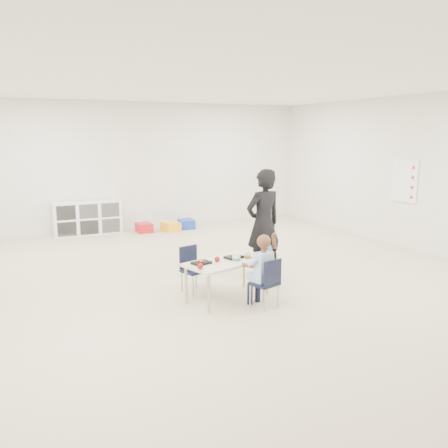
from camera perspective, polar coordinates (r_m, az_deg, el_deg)
name	(u,v)px	position (r m, az deg, el deg)	size (l,w,h in m)	color
room	(226,185)	(6.58, 0.24, 4.67)	(9.00, 9.02, 2.80)	beige
table	(228,279)	(6.12, 0.46, -6.69)	(1.24, 0.86, 0.52)	beige
chair_near	(264,283)	(5.86, 4.89, -7.04)	(0.30, 0.28, 0.62)	black
chair_far	(194,270)	(6.38, -3.59, -5.54)	(0.30, 0.28, 0.62)	black
child	(265,268)	(5.81, 4.92, -5.36)	(0.41, 0.41, 0.98)	#B0CFEF
lunch_tray_near	(234,257)	(6.15, 1.19, -3.99)	(0.22, 0.16, 0.03)	black
lunch_tray_far	(201,263)	(5.88, -2.75, -4.68)	(0.22, 0.16, 0.03)	black
milk_carton	(236,257)	(5.99, 1.49, -4.03)	(0.07, 0.07, 0.10)	white
bread_roll	(248,255)	(6.16, 2.85, -3.80)	(0.09, 0.09, 0.07)	#AF8248
apple_near	(217,259)	(5.96, -0.83, -4.26)	(0.07, 0.07, 0.07)	#9A0E0F
apple_far	(200,266)	(5.65, -2.88, -5.10)	(0.07, 0.07, 0.07)	#9A0E0F
cubby_shelf	(87,218)	(10.45, -16.11, 0.70)	(1.40, 0.40, 0.70)	white
rules_poster	(405,181)	(9.46, 20.90, 4.91)	(0.02, 0.60, 0.80)	white
adult	(263,224)	(6.95, 4.76, 0.00)	(0.59, 0.39, 1.61)	black
bin_red	(144,228)	(10.45, -9.59, -0.43)	(0.31, 0.40, 0.20)	red
bin_yellow	(171,227)	(10.46, -6.43, -0.32)	(0.32, 0.41, 0.20)	yellow
bin_blue	(186,224)	(10.75, -4.55, 0.02)	(0.32, 0.41, 0.20)	#1636A9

